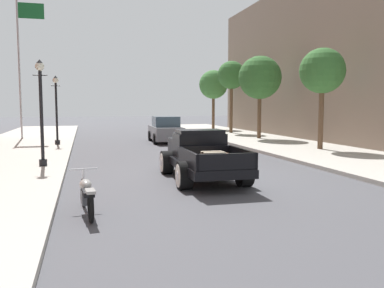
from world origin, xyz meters
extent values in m
plane|color=#47474C|center=(0.00, 0.00, 0.00)|extent=(140.00, 140.00, 0.00)
cube|color=#ADA89E|center=(7.25, 0.00, 0.07)|extent=(5.50, 64.00, 0.15)
cube|color=#7F6B5B|center=(16.00, 10.92, 5.37)|extent=(12.00, 28.00, 10.73)
cube|color=black|center=(-0.23, -0.90, 0.54)|extent=(1.84, 4.93, 0.24)
cube|color=black|center=(-0.23, -0.55, 1.06)|extent=(1.58, 1.12, 0.80)
cube|color=black|center=(-0.23, -0.60, 1.52)|extent=(1.45, 0.96, 0.12)
cube|color=#3D4C5B|center=(-0.22, 0.02, 1.22)|extent=(1.33, 0.06, 0.44)
cube|color=black|center=(-0.21, 0.75, 0.92)|extent=(1.34, 1.52, 0.52)
cube|color=silver|center=(-0.19, 1.55, 0.90)|extent=(0.68, 0.11, 0.47)
cube|color=black|center=(-0.25, -2.30, 0.68)|extent=(1.72, 2.13, 0.04)
cube|color=black|center=(-1.06, -2.29, 0.90)|extent=(0.11, 2.10, 0.44)
cube|color=black|center=(0.55, -2.32, 0.90)|extent=(0.11, 2.10, 0.44)
cube|color=black|center=(-0.27, -3.31, 0.90)|extent=(1.62, 0.11, 0.44)
cube|color=black|center=(-0.24, -1.29, 0.90)|extent=(1.62, 0.11, 0.44)
cylinder|color=black|center=(-1.11, 0.46, 0.40)|extent=(0.37, 0.81, 0.80)
cylinder|color=silver|center=(-1.29, 0.46, 0.40)|extent=(0.02, 0.66, 0.66)
cylinder|color=silver|center=(-1.30, 0.46, 0.40)|extent=(0.02, 0.24, 0.24)
cylinder|color=black|center=(0.69, 0.43, 0.40)|extent=(0.37, 0.81, 0.80)
cylinder|color=silver|center=(0.87, 0.43, 0.40)|extent=(0.02, 0.66, 0.66)
cylinder|color=silver|center=(0.88, 0.43, 0.40)|extent=(0.02, 0.24, 0.24)
cylinder|color=black|center=(-1.15, -2.24, 0.40)|extent=(0.37, 0.81, 0.80)
cylinder|color=silver|center=(-1.34, -2.23, 0.40)|extent=(0.02, 0.66, 0.66)
cylinder|color=silver|center=(-1.35, -2.23, 0.40)|extent=(0.02, 0.24, 0.24)
cylinder|color=black|center=(0.64, -2.27, 0.40)|extent=(0.37, 0.81, 0.80)
cylinder|color=silver|center=(0.83, -2.27, 0.40)|extent=(0.02, 0.66, 0.66)
cylinder|color=silver|center=(0.84, -2.27, 0.40)|extent=(0.02, 0.24, 0.24)
cube|color=gray|center=(-0.44, -2.65, 0.90)|extent=(0.61, 0.45, 0.40)
cube|color=#3D2D1E|center=(-0.44, -2.65, 0.90)|extent=(0.62, 0.06, 0.42)
cube|color=brown|center=(-0.03, -2.01, 0.84)|extent=(0.47, 0.36, 0.28)
torus|color=black|center=(-3.89, -3.46, 0.33)|extent=(0.13, 0.67, 0.67)
torus|color=black|center=(-3.75, -4.90, 0.33)|extent=(0.13, 0.67, 0.67)
cube|color=#4C4C51|center=(-3.81, -4.23, 0.38)|extent=(0.28, 0.46, 0.28)
ellipsoid|color=gray|center=(-3.84, -3.98, 0.61)|extent=(0.31, 0.54, 0.24)
cube|color=black|center=(-3.79, -4.48, 0.53)|extent=(0.27, 0.58, 0.10)
cylinder|color=silver|center=(-3.88, -3.52, 0.64)|extent=(0.07, 0.26, 0.58)
cylinder|color=silver|center=(-3.87, -3.64, 0.91)|extent=(0.62, 0.10, 0.04)
cube|color=gray|center=(-3.75, -4.90, 0.66)|extent=(0.22, 0.42, 0.06)
cube|color=slate|center=(1.17, 12.18, 0.61)|extent=(1.89, 4.36, 0.80)
cube|color=#384C5B|center=(1.16, 12.03, 1.33)|extent=(1.60, 2.06, 0.64)
cylinder|color=black|center=(0.39, 13.50, 0.33)|extent=(0.25, 0.67, 0.66)
cylinder|color=black|center=(2.04, 13.44, 0.33)|extent=(0.25, 0.67, 0.66)
cylinder|color=black|center=(0.29, 10.92, 0.33)|extent=(0.25, 0.67, 0.66)
cylinder|color=black|center=(1.94, 10.86, 0.33)|extent=(0.25, 0.67, 0.66)
cylinder|color=black|center=(-5.32, 2.47, 0.27)|extent=(0.28, 0.28, 0.24)
cylinder|color=black|center=(-5.32, 2.47, 1.99)|extent=(0.12, 0.12, 3.20)
cylinder|color=black|center=(-5.32, 2.47, 3.44)|extent=(0.50, 0.04, 0.04)
sphere|color=silver|center=(-5.32, 2.47, 3.75)|extent=(0.32, 0.32, 0.32)
cone|color=black|center=(-5.32, 2.47, 3.93)|extent=(0.24, 0.24, 0.14)
cylinder|color=black|center=(-5.32, 10.83, 0.27)|extent=(0.28, 0.28, 0.24)
cylinder|color=black|center=(-5.32, 10.83, 1.99)|extent=(0.12, 0.12, 3.20)
cylinder|color=black|center=(-5.32, 10.83, 3.44)|extent=(0.50, 0.04, 0.04)
sphere|color=silver|center=(-5.32, 10.83, 3.75)|extent=(0.32, 0.32, 0.32)
cone|color=black|center=(-5.32, 10.83, 3.93)|extent=(0.24, 0.24, 0.14)
cylinder|color=#B2B2B7|center=(-7.86, 15.78, 4.65)|extent=(0.12, 0.12, 9.00)
cube|color=#196633|center=(-7.00, 15.78, 8.50)|extent=(1.60, 0.03, 1.00)
cylinder|color=brown|center=(7.74, 4.94, 1.69)|extent=(0.26, 0.26, 3.08)
sphere|color=#33662D|center=(7.74, 4.94, 4.08)|extent=(2.26, 2.26, 2.26)
cylinder|color=brown|center=(7.51, 11.88, 1.63)|extent=(0.26, 0.26, 2.96)
sphere|color=#33662D|center=(7.51, 11.88, 4.18)|extent=(2.85, 2.85, 2.85)
cylinder|color=brown|center=(7.57, 17.42, 2.03)|extent=(0.26, 0.26, 3.76)
sphere|color=#33662D|center=(7.57, 17.42, 4.74)|extent=(2.22, 2.22, 2.22)
cylinder|color=brown|center=(7.73, 22.55, 1.70)|extent=(0.26, 0.26, 3.11)
sphere|color=#3D7538|center=(7.73, 22.55, 4.24)|extent=(2.63, 2.63, 2.63)
camera|label=1|loc=(-3.83, -13.11, 2.38)|focal=37.81mm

